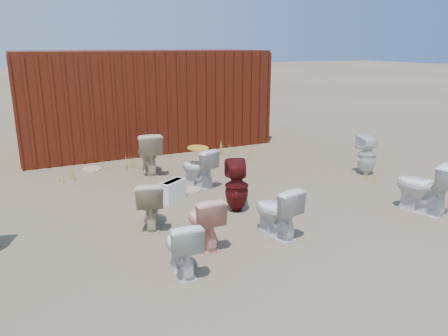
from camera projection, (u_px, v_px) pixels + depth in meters
name	position (u px, v px, depth m)	size (l,w,h in m)	color
ground	(241.00, 210.00, 6.95)	(100.00, 100.00, 0.00)	brown
shipping_container	(143.00, 99.00, 11.09)	(6.00, 2.40, 2.40)	#4B150C
toilet_front_a	(182.00, 246.00, 4.98)	(0.37, 0.64, 0.65)	white
toilet_front_pink	(204.00, 221.00, 5.66)	(0.39, 0.68, 0.69)	#FBAB91
toilet_front_c	(276.00, 211.00, 5.95)	(0.40, 0.70, 0.72)	white
toilet_front_maroon	(237.00, 186.00, 6.83)	(0.37, 0.38, 0.82)	#540E0E
toilet_front_e	(423.00, 186.00, 6.77)	(0.47, 0.83, 0.85)	white
toilet_back_beige_left	(149.00, 153.00, 8.83)	(0.48, 0.84, 0.86)	beige
toilet_back_beige_right	(151.00, 203.00, 6.25)	(0.39, 0.69, 0.71)	beige
toilet_back_yellowlid	(198.00, 168.00, 8.01)	(0.40, 0.71, 0.72)	silver
toilet_back_e	(367.00, 155.00, 8.78)	(0.36, 0.37, 0.81)	silver
yellow_lid	(198.00, 148.00, 7.91)	(0.37, 0.46, 0.03)	gold
loose_tank	(173.00, 191.00, 7.34)	(0.50, 0.20, 0.35)	white
loose_lid_near	(92.00, 169.00, 9.22)	(0.38, 0.49, 0.02)	tan
loose_lid_far	(189.00, 190.00, 7.91)	(0.36, 0.47, 0.02)	tan
weed_clump_a	(64.00, 173.00, 8.41)	(0.36, 0.36, 0.30)	#969A3D
weed_clump_b	(192.00, 167.00, 8.91)	(0.32, 0.32, 0.26)	#969A3D
weed_clump_c	(252.00, 153.00, 9.84)	(0.36, 0.36, 0.36)	#969A3D
weed_clump_d	(130.00, 162.00, 9.26)	(0.30, 0.30, 0.29)	#969A3D
weed_clump_e	(226.00, 148.00, 10.39)	(0.34, 0.34, 0.33)	#969A3D
weed_clump_f	(369.00, 176.00, 8.35)	(0.28, 0.28, 0.23)	#969A3D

